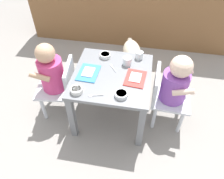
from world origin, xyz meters
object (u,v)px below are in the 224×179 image
(seated_child_left, at_px, (53,74))
(seated_child_right, at_px, (174,84))
(dining_table, at_px, (112,82))
(water_cup_left, at_px, (139,55))
(dog, at_px, (132,55))
(cereal_bowl_left_side, at_px, (77,90))
(food_tray_left, at_px, (88,73))
(spoon_by_right_tray, at_px, (113,67))
(food_tray_right, at_px, (135,78))
(spoon_by_left_tray, at_px, (94,95))
(water_cup_right, at_px, (127,61))
(cereal_bowl_right_side, at_px, (121,94))
(veggie_bowl_near, at_px, (105,55))

(seated_child_left, distance_m, seated_child_right, 0.88)
(dining_table, bearing_deg, water_cup_left, 52.39)
(dog, relative_size, cereal_bowl_left_side, 5.52)
(food_tray_left, bearing_deg, dog, 64.90)
(seated_child_right, distance_m, spoon_by_right_tray, 0.46)
(seated_child_left, bearing_deg, cereal_bowl_left_side, -36.94)
(food_tray_right, distance_m, spoon_by_left_tray, 0.32)
(food_tray_right, height_order, cereal_bowl_left_side, cereal_bowl_left_side)
(cereal_bowl_left_side, bearing_deg, spoon_by_right_tray, 57.05)
(seated_child_left, height_order, spoon_by_left_tray, seated_child_left)
(water_cup_right, xyz_separation_m, spoon_by_right_tray, (-0.10, -0.06, -0.02))
(spoon_by_right_tray, bearing_deg, water_cup_right, 28.94)
(cereal_bowl_right_side, bearing_deg, veggie_bowl_near, 115.02)
(dog, distance_m, food_tray_right, 0.62)
(food_tray_left, distance_m, cereal_bowl_right_side, 0.32)
(veggie_bowl_near, xyz_separation_m, cereal_bowl_left_side, (-0.11, -0.41, 0.00))
(seated_child_left, height_order, veggie_bowl_near, seated_child_left)
(dining_table, relative_size, spoon_by_right_tray, 6.44)
(dog, xyz_separation_m, water_cup_right, (-0.01, -0.42, 0.24))
(dining_table, bearing_deg, veggie_bowl_near, 114.42)
(seated_child_right, height_order, veggie_bowl_near, seated_child_right)
(seated_child_right, height_order, spoon_by_right_tray, seated_child_right)
(food_tray_right, height_order, spoon_by_left_tray, food_tray_right)
(dog, distance_m, cereal_bowl_right_side, 0.79)
(cereal_bowl_right_side, bearing_deg, seated_child_left, 162.39)
(veggie_bowl_near, distance_m, cereal_bowl_right_side, 0.43)
(dog, bearing_deg, seated_child_right, -57.60)
(dining_table, height_order, seated_child_right, seated_child_right)
(water_cup_right, relative_size, spoon_by_left_tray, 0.66)
(veggie_bowl_near, bearing_deg, dog, 62.68)
(water_cup_right, distance_m, cereal_bowl_right_side, 0.33)
(cereal_bowl_left_side, bearing_deg, water_cup_right, 50.19)
(veggie_bowl_near, bearing_deg, seated_child_right, -18.61)
(seated_child_left, xyz_separation_m, seated_child_right, (0.88, 0.05, -0.00))
(water_cup_left, relative_size, water_cup_right, 0.90)
(water_cup_left, relative_size, spoon_by_left_tray, 0.59)
(veggie_bowl_near, relative_size, spoon_by_right_tray, 0.95)
(dining_table, xyz_separation_m, cereal_bowl_left_side, (-0.20, -0.21, 0.09))
(food_tray_right, xyz_separation_m, spoon_by_left_tray, (-0.25, -0.21, -0.00))
(food_tray_left, relative_size, cereal_bowl_right_side, 2.32)
(dining_table, distance_m, seated_child_right, 0.44)
(food_tray_left, xyz_separation_m, water_cup_right, (0.26, 0.15, 0.02))
(water_cup_right, bearing_deg, cereal_bowl_left_side, -129.81)
(food_tray_right, height_order, water_cup_left, water_cup_left)
(seated_child_left, bearing_deg, water_cup_left, 22.57)
(veggie_bowl_near, distance_m, cereal_bowl_left_side, 0.42)
(dog, bearing_deg, seated_child_left, -132.70)
(dog, xyz_separation_m, food_tray_right, (0.07, -0.57, 0.22))
(seated_child_right, relative_size, spoon_by_left_tray, 6.45)
(veggie_bowl_near, relative_size, cereal_bowl_right_side, 0.99)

